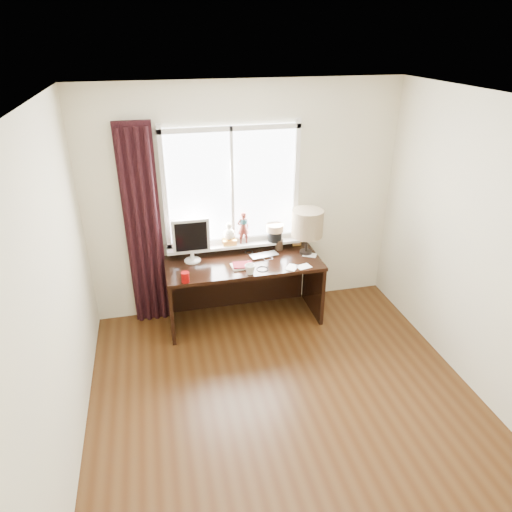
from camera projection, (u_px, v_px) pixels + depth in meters
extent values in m
cube|color=#462A12|center=(294.00, 422.00, 3.93)|extent=(3.50, 4.00, 0.00)
cube|color=white|center=(311.00, 109.00, 2.77)|extent=(3.50, 4.00, 0.00)
cube|color=beige|center=(245.00, 202.00, 5.09)|extent=(3.50, 0.00, 2.60)
cube|color=beige|center=(47.00, 324.00, 2.99)|extent=(0.00, 4.00, 2.60)
cube|color=beige|center=(506.00, 267.00, 3.70)|extent=(0.00, 4.00, 2.60)
imported|color=silver|center=(264.00, 255.00, 5.11)|extent=(0.35, 0.25, 0.02)
imported|color=white|center=(250.00, 269.00, 4.73)|extent=(0.14, 0.13, 0.11)
cylinder|color=#740302|center=(185.00, 277.00, 4.57)|extent=(0.08, 0.08, 0.11)
cube|color=white|center=(232.00, 187.00, 4.96)|extent=(1.40, 0.02, 1.30)
cube|color=silver|center=(233.00, 240.00, 5.21)|extent=(1.50, 0.05, 0.05)
cube|color=silver|center=(231.00, 128.00, 4.66)|extent=(1.50, 0.05, 0.05)
cube|color=silver|center=(164.00, 192.00, 4.79)|extent=(0.05, 0.05, 1.40)
cube|color=silver|center=(296.00, 183.00, 5.08)|extent=(0.05, 0.05, 1.40)
cube|color=silver|center=(232.00, 187.00, 4.94)|extent=(0.03, 0.05, 1.30)
cube|color=silver|center=(234.00, 245.00, 5.19)|extent=(1.52, 0.18, 0.03)
cylinder|color=maroon|center=(184.00, 238.00, 4.98)|extent=(0.16, 0.16, 0.28)
cube|color=gold|center=(229.00, 242.00, 5.15)|extent=(0.15, 0.12, 0.06)
sphere|color=beige|center=(229.00, 234.00, 5.11)|extent=(0.13, 0.13, 0.13)
sphere|color=beige|center=(229.00, 226.00, 5.07)|extent=(0.07, 0.07, 0.07)
imported|color=maroon|center=(244.00, 228.00, 5.12)|extent=(0.14, 0.10, 0.38)
cylinder|color=#1E4C51|center=(244.00, 221.00, 5.07)|extent=(0.09, 0.09, 0.05)
cylinder|color=black|center=(275.00, 236.00, 5.23)|extent=(0.16, 0.16, 0.12)
cylinder|color=#8C6B4C|center=(275.00, 228.00, 5.18)|extent=(0.20, 0.20, 0.08)
cube|color=black|center=(144.00, 229.00, 4.87)|extent=(0.38, 0.05, 2.25)
cylinder|color=black|center=(130.00, 233.00, 4.82)|extent=(0.06, 0.06, 2.20)
cylinder|color=black|center=(139.00, 232.00, 4.84)|extent=(0.06, 0.06, 2.20)
cylinder|color=black|center=(148.00, 232.00, 4.86)|extent=(0.06, 0.06, 2.20)
cylinder|color=black|center=(156.00, 231.00, 4.88)|extent=(0.06, 0.06, 2.20)
cube|color=black|center=(244.00, 263.00, 5.00)|extent=(1.70, 0.70, 0.04)
cube|color=black|center=(170.00, 302.00, 5.00)|extent=(0.04, 0.64, 0.71)
cube|color=black|center=(313.00, 284.00, 5.34)|extent=(0.04, 0.64, 0.71)
cube|color=black|center=(238.00, 279.00, 5.46)|extent=(1.60, 0.03, 0.71)
cylinder|color=beige|center=(193.00, 260.00, 5.01)|extent=(0.18, 0.18, 0.01)
cylinder|color=beige|center=(192.00, 256.00, 4.98)|extent=(0.04, 0.04, 0.10)
cube|color=beige|center=(191.00, 236.00, 4.88)|extent=(0.40, 0.04, 0.38)
cube|color=black|center=(191.00, 237.00, 4.86)|extent=(0.34, 0.01, 0.32)
cube|color=beige|center=(242.00, 266.00, 4.89)|extent=(0.23, 0.18, 0.02)
cube|color=#54070E|center=(243.00, 265.00, 4.87)|extent=(0.22, 0.17, 0.01)
cylinder|color=black|center=(279.00, 245.00, 5.24)|extent=(0.09, 0.09, 0.12)
cylinder|color=black|center=(278.00, 241.00, 5.23)|extent=(0.01, 0.01, 0.22)
cylinder|color=black|center=(280.00, 242.00, 5.22)|extent=(0.01, 0.01, 0.19)
cylinder|color=black|center=(279.00, 239.00, 5.23)|extent=(0.01, 0.01, 0.25)
cylinder|color=black|center=(280.00, 242.00, 5.25)|extent=(0.01, 0.01, 0.17)
cube|color=gold|center=(297.00, 241.00, 5.34)|extent=(0.10, 0.02, 0.13)
cube|color=#996633|center=(297.00, 241.00, 5.33)|extent=(0.08, 0.01, 0.10)
cylinder|color=black|center=(306.00, 252.00, 5.18)|extent=(0.14, 0.14, 0.03)
cylinder|color=black|center=(306.00, 242.00, 5.12)|extent=(0.03, 0.03, 0.22)
cylinder|color=tan|center=(307.00, 223.00, 5.02)|extent=(0.35, 0.35, 0.30)
cube|color=white|center=(304.00, 267.00, 4.89)|extent=(0.17, 0.14, 0.00)
cube|color=white|center=(310.00, 255.00, 5.14)|extent=(0.18, 0.17, 0.00)
cube|color=white|center=(292.00, 267.00, 4.87)|extent=(0.18, 0.19, 0.00)
torus|color=black|center=(262.00, 269.00, 4.83)|extent=(0.17, 0.17, 0.01)
torus|color=black|center=(262.00, 256.00, 5.11)|extent=(0.13, 0.13, 0.01)
torus|color=black|center=(249.00, 252.00, 5.20)|extent=(0.13, 0.13, 0.01)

